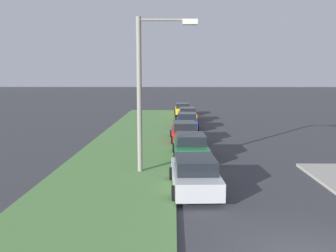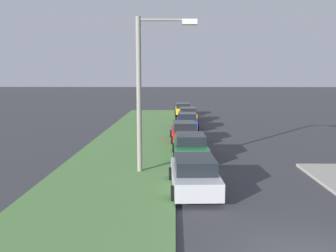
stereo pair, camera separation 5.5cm
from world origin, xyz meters
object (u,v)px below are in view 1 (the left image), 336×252
object	(u,v)px
parked_car_yellow	(183,109)
streetlight	(147,84)
parked_car_blue	(187,121)
parked_car_silver	(195,174)
parked_car_green	(190,147)
parked_car_red	(184,132)
parked_car_orange	(187,115)

from	to	relation	value
parked_car_yellow	streetlight	size ratio (longest dim) A/B	0.58
parked_car_blue	parked_car_yellow	distance (m)	11.65
parked_car_silver	parked_car_green	bearing A→B (deg)	-3.44
parked_car_green	parked_car_yellow	xyz separation A→B (m)	(23.35, -0.09, 0.00)
parked_car_blue	parked_car_yellow	xyz separation A→B (m)	(11.65, 0.12, 0.00)
parked_car_blue	streetlight	xyz separation A→B (m)	(-14.86, 2.47, 3.67)
parked_car_red	streetlight	xyz separation A→B (m)	(-8.58, 2.06, 3.67)
parked_car_yellow	streetlight	world-z (taller)	streetlight
parked_car_green	parked_car_yellow	world-z (taller)	same
parked_car_blue	parked_car_yellow	world-z (taller)	same
parked_car_silver	parked_car_blue	distance (m)	17.52
parked_car_blue	parked_car_red	bearing A→B (deg)	177.62
parked_car_red	parked_car_blue	distance (m)	6.30
parked_car_green	parked_car_blue	bearing A→B (deg)	-2.54
parked_car_orange	streetlight	size ratio (longest dim) A/B	0.58
parked_car_silver	parked_car_blue	xyz separation A→B (m)	(17.52, -0.29, 0.00)
parked_car_red	streetlight	distance (m)	9.56
parked_car_red	parked_car_yellow	size ratio (longest dim) A/B	1.01
parked_car_red	streetlight	size ratio (longest dim) A/B	0.58
parked_car_green	parked_car_yellow	bearing A→B (deg)	-1.73
parked_car_green	parked_car_silver	bearing A→B (deg)	177.67
parked_car_green	streetlight	distance (m)	5.35
parked_car_silver	parked_car_blue	world-z (taller)	same
parked_car_green	parked_car_orange	bearing A→B (deg)	-2.99
parked_car_blue	parked_car_yellow	bearing A→B (deg)	1.96
parked_car_red	streetlight	bearing A→B (deg)	164.32
streetlight	parked_car_yellow	bearing A→B (deg)	-5.07
parked_car_green	parked_car_red	distance (m)	5.42
parked_car_blue	parked_car_orange	bearing A→B (deg)	-1.09
parked_car_green	parked_car_orange	distance (m)	17.20
parked_car_silver	parked_car_orange	size ratio (longest dim) A/B	1.01
parked_car_red	parked_car_yellow	world-z (taller)	same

